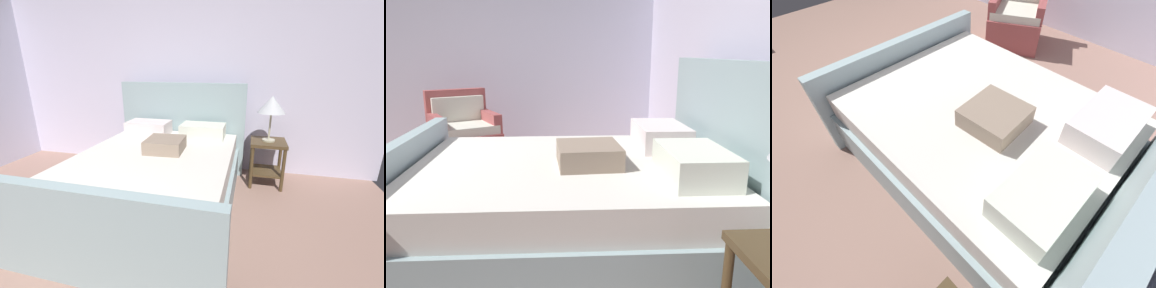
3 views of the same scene
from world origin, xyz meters
The scene contains 4 objects.
wall_back centered at (0.00, 3.02, 1.27)m, with size 5.62×0.12×2.54m, color silver.
wall_side_left centered at (-2.81, 0.00, 1.27)m, with size 0.12×6.04×2.54m, color silver.
bed centered at (0.07, 1.74, 0.36)m, with size 1.82×2.28×1.30m.
armchair centered at (-1.96, 0.51, 0.35)m, with size 0.98×0.98×0.90m.
Camera 2 is at (2.50, 1.61, 1.35)m, focal length 34.87 mm.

